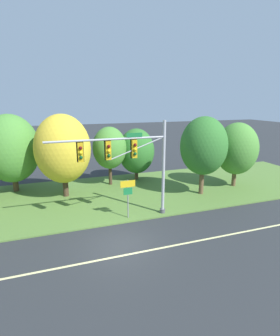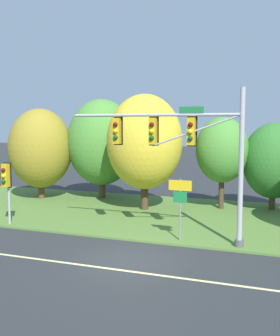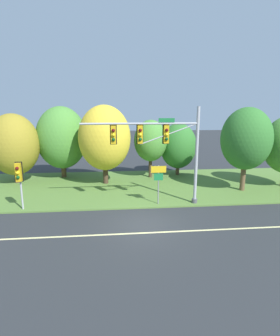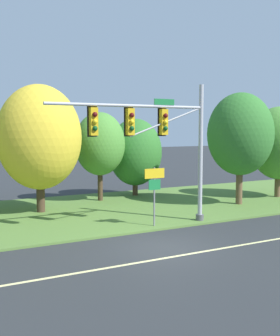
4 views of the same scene
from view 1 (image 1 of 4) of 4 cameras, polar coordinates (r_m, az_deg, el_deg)
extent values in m
plane|color=#282B2D|center=(16.26, -4.09, -16.14)|extent=(160.00, 160.00, 0.00)
cube|color=beige|center=(15.27, -2.85, -18.33)|extent=(36.00, 0.16, 0.01)
cube|color=#517533|center=(23.55, -9.38, -6.10)|extent=(48.00, 11.50, 0.10)
cylinder|color=#9EA0A5|center=(18.87, 5.13, -0.09)|extent=(0.22, 0.22, 6.86)
cylinder|color=#4C4C51|center=(19.96, 4.91, -9.24)|extent=(0.40, 0.40, 0.30)
cylinder|color=#9EA0A5|center=(17.18, -7.00, 6.19)|extent=(7.98, 0.14, 0.14)
cylinder|color=#9EA0A5|center=(17.82, -0.63, 4.31)|extent=(4.01, 0.08, 1.48)
cube|color=gold|center=(17.76, -1.25, 4.18)|extent=(0.34, 0.28, 1.22)
cube|color=black|center=(17.91, -1.41, 4.27)|extent=(0.46, 0.04, 1.34)
sphere|color=#4C0C0C|center=(17.54, -1.07, 5.04)|extent=(0.22, 0.22, 0.22)
sphere|color=yellow|center=(17.59, -1.07, 4.08)|extent=(0.22, 0.22, 0.22)
sphere|color=#0C4219|center=(17.65, -1.06, 3.12)|extent=(0.22, 0.22, 0.22)
cube|color=gold|center=(17.30, -6.92, 3.80)|extent=(0.34, 0.28, 1.22)
cube|color=black|center=(17.46, -7.03, 3.89)|extent=(0.46, 0.04, 1.34)
sphere|color=#4C0C0C|center=(17.08, -6.82, 4.68)|extent=(0.22, 0.22, 0.22)
sphere|color=yellow|center=(17.13, -6.79, 3.69)|extent=(0.22, 0.22, 0.22)
sphere|color=#0C4219|center=(17.19, -6.76, 2.71)|extent=(0.22, 0.22, 0.22)
cube|color=gold|center=(17.03, -12.83, 3.36)|extent=(0.34, 0.28, 1.22)
cube|color=black|center=(17.18, -12.90, 3.46)|extent=(0.46, 0.04, 1.34)
sphere|color=#4C0C0C|center=(16.80, -12.82, 4.25)|extent=(0.22, 0.22, 0.22)
sphere|color=yellow|center=(16.85, -12.76, 3.25)|extent=(0.22, 0.22, 0.22)
sphere|color=#0C4219|center=(16.91, -12.71, 2.25)|extent=(0.22, 0.22, 0.22)
cube|color=#196B33|center=(17.57, -1.21, 7.20)|extent=(1.10, 0.04, 0.28)
cylinder|color=slate|center=(18.64, -2.65, -6.75)|extent=(0.08, 0.08, 2.83)
cube|color=gold|center=(18.23, -2.66, -3.47)|extent=(1.07, 0.03, 0.47)
cube|color=#197238|center=(18.41, -2.64, -5.08)|extent=(0.64, 0.03, 0.50)
cylinder|color=#4C3823|center=(26.63, -25.60, -1.84)|extent=(0.49, 0.49, 2.64)
ellipsoid|color=#478433|center=(26.06, -26.24, 3.79)|extent=(4.89, 4.89, 6.12)
cylinder|color=#423021|center=(23.66, -15.98, -2.53)|extent=(0.47, 0.47, 2.92)
ellipsoid|color=gold|center=(23.03, -16.46, 4.01)|extent=(4.67, 4.67, 5.84)
cylinder|color=#423021|center=(26.06, -6.50, -0.60)|extent=(0.33, 0.33, 2.80)
ellipsoid|color=#478433|center=(25.56, -6.65, 4.37)|extent=(3.27, 3.27, 4.09)
cylinder|color=#4C3823|center=(27.73, -0.78, -0.42)|extent=(0.37, 0.37, 2.01)
ellipsoid|color=#2D6B28|center=(27.27, -0.80, 3.70)|extent=(3.74, 3.74, 4.68)
cylinder|color=brown|center=(23.93, 13.30, -1.76)|extent=(0.41, 0.41, 3.23)
ellipsoid|color=#2D6B28|center=(23.33, 13.69, 4.68)|extent=(4.06, 4.06, 5.07)
cylinder|color=brown|center=(27.13, 19.85, -1.00)|extent=(0.40, 0.40, 2.60)
ellipsoid|color=#478433|center=(26.63, 20.29, 3.96)|extent=(3.97, 3.97, 4.96)
camera|label=2|loc=(10.32, 76.56, -13.05)|focal=45.00mm
camera|label=3|loc=(2.69, 88.53, -41.02)|focal=28.00mm
camera|label=4|loc=(6.30, -105.54, -39.34)|focal=45.00mm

